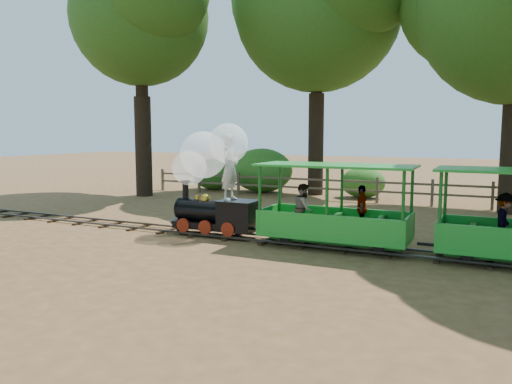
% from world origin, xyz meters
% --- Properties ---
extents(ground, '(90.00, 90.00, 0.00)m').
position_xyz_m(ground, '(0.00, 0.00, 0.00)').
color(ground, olive).
rests_on(ground, ground).
extents(track, '(22.00, 1.00, 0.10)m').
position_xyz_m(track, '(0.00, 0.00, 0.07)').
color(track, '#3F3D3A').
rests_on(track, ground).
extents(locomotive, '(2.60, 1.23, 2.99)m').
position_xyz_m(locomotive, '(-1.69, 0.07, 1.69)').
color(locomotive, black).
rests_on(locomotive, ground).
extents(carriage_front, '(3.59, 1.47, 1.86)m').
position_xyz_m(carriage_front, '(1.65, -0.02, 0.77)').
color(carriage_front, green).
rests_on(carriage_front, track).
extents(oak_nw, '(7.06, 6.21, 10.26)m').
position_xyz_m(oak_nw, '(-8.53, 6.08, 7.70)').
color(oak_nw, '#2D2116').
rests_on(oak_nw, ground).
extents(fence, '(18.10, 0.10, 1.00)m').
position_xyz_m(fence, '(0.00, 8.00, 0.58)').
color(fence, brown).
rests_on(fence, ground).
extents(shrub_west, '(2.13, 1.64, 1.47)m').
position_xyz_m(shrub_west, '(-6.98, 9.30, 0.74)').
color(shrub_west, '#2D6B1E').
rests_on(shrub_west, ground).
extents(shrub_mid_w, '(2.86, 2.20, 1.98)m').
position_xyz_m(shrub_mid_w, '(-4.48, 9.30, 0.99)').
color(shrub_mid_w, '#2D6B1E').
rests_on(shrub_mid_w, ground).
extents(shrub_mid_e, '(1.84, 1.42, 1.27)m').
position_xyz_m(shrub_mid_e, '(0.13, 9.30, 0.64)').
color(shrub_mid_e, '#2D6B1E').
rests_on(shrub_mid_e, ground).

